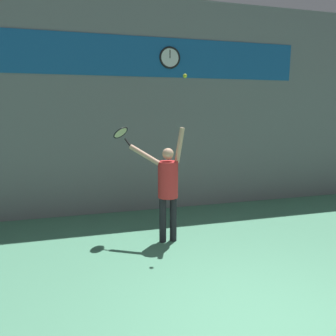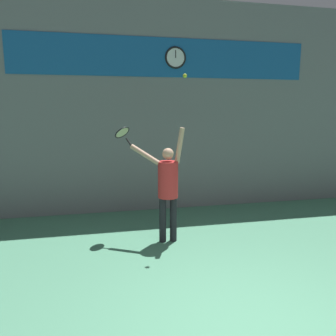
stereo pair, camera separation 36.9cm
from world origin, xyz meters
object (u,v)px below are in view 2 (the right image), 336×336
tennis_racket (123,133)px  tennis_ball (185,76)px  tennis_player (168,184)px  scoreboard_clock (176,58)px

tennis_racket → tennis_ball: 1.60m
tennis_player → tennis_racket: bearing=144.8°
tennis_ball → scoreboard_clock: bearing=81.0°
scoreboard_clock → tennis_ball: bearing=-99.0°
scoreboard_clock → tennis_player: 3.32m
scoreboard_clock → tennis_ball: 2.26m
scoreboard_clock → tennis_player: bearing=-107.1°
scoreboard_clock → tennis_racket: scoreboard_clock is taller
tennis_player → tennis_ball: tennis_ball is taller
scoreboard_clock → tennis_ball: scoreboard_clock is taller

